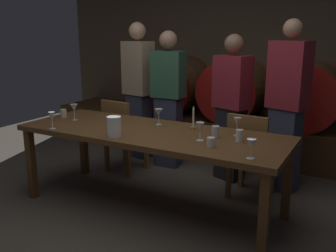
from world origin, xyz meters
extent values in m
plane|color=#4C443A|center=(0.00, 0.00, 0.00)|extent=(8.19, 8.19, 0.00)
cube|color=brown|center=(0.00, 2.95, 1.48)|extent=(6.30, 0.24, 2.96)
cube|color=#4C2D16|center=(0.00, 2.40, 0.24)|extent=(5.67, 0.90, 0.48)
cylinder|color=brown|center=(-0.92, 2.40, 0.88)|extent=(0.80, 0.75, 0.80)
cylinder|color=maroon|center=(-0.92, 2.01, 0.88)|extent=(0.81, 0.03, 0.81)
cylinder|color=maroon|center=(-0.92, 2.79, 0.88)|extent=(0.81, 0.03, 0.81)
cylinder|color=#2D2D33|center=(-0.92, 2.40, 0.88)|extent=(0.81, 0.04, 0.81)
cylinder|color=brown|center=(-0.02, 2.40, 0.88)|extent=(0.80, 0.75, 0.80)
cylinder|color=#B21C16|center=(-0.02, 2.01, 0.88)|extent=(0.81, 0.03, 0.81)
cylinder|color=#B21C16|center=(-0.02, 2.79, 0.88)|extent=(0.81, 0.03, 0.81)
cylinder|color=#2D2D33|center=(-0.02, 2.40, 0.88)|extent=(0.81, 0.04, 0.81)
cylinder|color=brown|center=(0.94, 2.40, 0.88)|extent=(0.80, 0.75, 0.80)
cylinder|color=#B21C16|center=(0.94, 2.01, 0.88)|extent=(0.81, 0.03, 0.81)
cylinder|color=#B21C16|center=(0.94, 2.79, 0.88)|extent=(0.81, 0.03, 0.81)
cylinder|color=#2D2D33|center=(0.94, 2.40, 0.88)|extent=(0.81, 0.04, 0.81)
cube|color=brown|center=(-0.11, 0.36, 0.74)|extent=(2.50, 0.90, 0.05)
cube|color=brown|center=(-1.28, -0.03, 0.36)|extent=(0.07, 0.07, 0.72)
cube|color=brown|center=(1.06, -0.03, 0.36)|extent=(0.07, 0.07, 0.72)
cube|color=brown|center=(-1.28, 0.75, 0.36)|extent=(0.07, 0.07, 0.72)
cube|color=brown|center=(1.06, 0.75, 0.36)|extent=(0.07, 0.07, 0.72)
cube|color=brown|center=(-0.90, 1.08, 0.44)|extent=(0.44, 0.44, 0.04)
cube|color=brown|center=(-0.92, 0.91, 0.67)|extent=(0.40, 0.08, 0.42)
cube|color=brown|center=(-0.72, 1.24, 0.21)|extent=(0.05, 0.05, 0.42)
cube|color=brown|center=(-1.06, 1.27, 0.21)|extent=(0.05, 0.05, 0.42)
cube|color=brown|center=(-0.75, 0.90, 0.21)|extent=(0.05, 0.05, 0.42)
cube|color=brown|center=(-1.09, 0.93, 0.21)|extent=(0.05, 0.05, 0.42)
cube|color=brown|center=(0.64, 1.08, 0.44)|extent=(0.42, 0.42, 0.04)
cube|color=brown|center=(0.63, 0.90, 0.67)|extent=(0.40, 0.07, 0.42)
cube|color=brown|center=(0.82, 1.24, 0.21)|extent=(0.05, 0.05, 0.42)
cube|color=brown|center=(0.48, 1.26, 0.21)|extent=(0.05, 0.05, 0.42)
cube|color=brown|center=(0.80, 0.90, 0.21)|extent=(0.05, 0.05, 0.42)
cube|color=brown|center=(0.46, 0.92, 0.21)|extent=(0.05, 0.05, 0.42)
cube|color=#33384C|center=(-1.06, 1.60, 0.43)|extent=(0.33, 0.26, 0.86)
cube|color=tan|center=(-1.06, 1.60, 1.19)|extent=(0.42, 0.31, 0.68)
sphere|color=#D8A884|center=(-1.06, 1.60, 1.66)|extent=(0.22, 0.22, 0.22)
cube|color=#33384C|center=(-0.54, 1.47, 0.44)|extent=(0.31, 0.21, 0.88)
cube|color=#336047|center=(-0.54, 1.47, 1.15)|extent=(0.39, 0.26, 0.55)
sphere|color=tan|center=(-0.54, 1.47, 1.56)|extent=(0.22, 0.22, 0.22)
cube|color=black|center=(0.29, 1.43, 0.42)|extent=(0.35, 0.29, 0.83)
cube|color=maroon|center=(0.29, 1.43, 1.12)|extent=(0.44, 0.35, 0.57)
sphere|color=#8C664C|center=(0.29, 1.43, 1.52)|extent=(0.21, 0.21, 0.21)
cube|color=#33384C|center=(0.88, 1.41, 0.44)|extent=(0.35, 0.28, 0.89)
cube|color=maroon|center=(0.88, 1.41, 1.23)|extent=(0.43, 0.34, 0.67)
sphere|color=tan|center=(0.88, 1.41, 1.68)|extent=(0.19, 0.19, 0.19)
cylinder|color=olive|center=(0.22, 0.59, 0.78)|extent=(0.05, 0.05, 0.02)
cylinder|color=#EDE5CC|center=(0.22, 0.59, 0.88)|extent=(0.02, 0.02, 0.18)
cone|color=yellow|center=(0.22, 0.59, 0.98)|extent=(0.01, 0.01, 0.02)
cylinder|color=white|center=(-0.27, 0.02, 0.86)|extent=(0.12, 0.12, 0.18)
cylinder|color=white|center=(-1.02, 0.35, 0.77)|extent=(0.06, 0.06, 0.00)
cylinder|color=white|center=(-1.02, 0.35, 0.81)|extent=(0.01, 0.01, 0.09)
cone|color=white|center=(-1.02, 0.35, 0.89)|extent=(0.08, 0.08, 0.07)
cylinder|color=white|center=(-0.94, -0.03, 0.77)|extent=(0.06, 0.06, 0.00)
cylinder|color=white|center=(-0.94, -0.03, 0.80)|extent=(0.01, 0.01, 0.07)
cone|color=white|center=(-0.94, -0.03, 0.88)|extent=(0.06, 0.06, 0.09)
cylinder|color=white|center=(-0.16, 0.60, 0.77)|extent=(0.06, 0.06, 0.00)
cylinder|color=white|center=(-0.16, 0.60, 0.81)|extent=(0.01, 0.01, 0.09)
cone|color=white|center=(-0.16, 0.60, 0.89)|extent=(0.08, 0.08, 0.07)
cylinder|color=white|center=(0.42, 0.28, 0.77)|extent=(0.06, 0.06, 0.00)
cylinder|color=white|center=(0.42, 0.28, 0.80)|extent=(0.01, 0.01, 0.07)
cone|color=white|center=(0.42, 0.28, 0.88)|extent=(0.07, 0.07, 0.09)
cylinder|color=white|center=(0.64, 0.58, 0.77)|extent=(0.06, 0.06, 0.00)
cylinder|color=white|center=(0.64, 0.58, 0.81)|extent=(0.01, 0.01, 0.08)
cone|color=white|center=(0.64, 0.58, 0.89)|extent=(0.07, 0.07, 0.07)
cylinder|color=silver|center=(0.93, 0.03, 0.77)|extent=(0.06, 0.06, 0.00)
cylinder|color=silver|center=(0.93, 0.03, 0.80)|extent=(0.01, 0.01, 0.07)
cone|color=silver|center=(0.93, 0.03, 0.87)|extent=(0.07, 0.07, 0.07)
cylinder|color=beige|center=(-1.22, 0.39, 0.81)|extent=(0.07, 0.07, 0.08)
cylinder|color=silver|center=(0.49, 0.44, 0.81)|extent=(0.07, 0.07, 0.10)
cylinder|color=white|center=(0.57, 0.16, 0.80)|extent=(0.06, 0.06, 0.08)
cylinder|color=white|center=(0.71, 0.42, 0.81)|extent=(0.06, 0.06, 0.10)
camera|label=1|loc=(1.63, -2.44, 1.63)|focal=39.75mm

